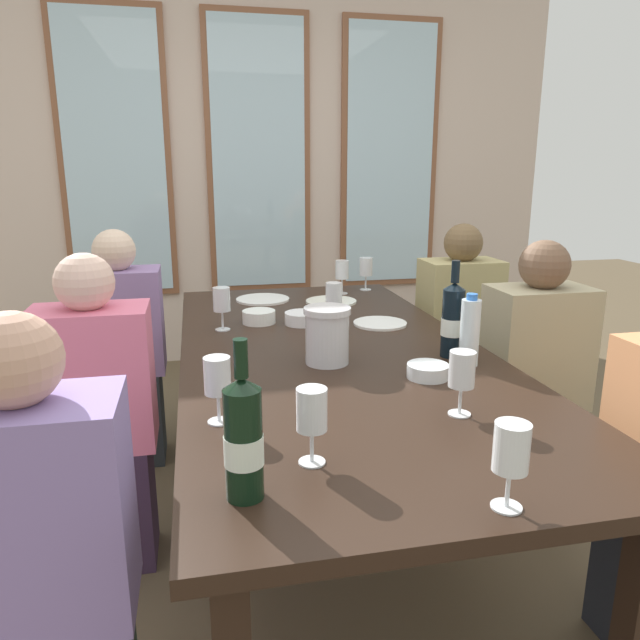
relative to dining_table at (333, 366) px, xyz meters
name	(u,v)px	position (x,y,z in m)	size (l,w,h in m)	color
ground_plane	(332,530)	(0.00, 0.00, -0.67)	(12.00, 12.00, 0.00)	brown
back_wall_with_windows	(258,157)	(0.00, 2.30, 0.78)	(4.27, 0.10, 2.90)	beige
dining_table	(333,366)	(0.00, 0.00, 0.00)	(1.07, 2.28, 0.74)	black
white_plate_0	(380,323)	(0.27, 0.30, 0.07)	(0.22, 0.22, 0.01)	white
white_plate_1	(263,299)	(-0.15, 0.86, 0.07)	(0.26, 0.26, 0.01)	white
white_plate_2	(331,301)	(0.17, 0.75, 0.07)	(0.25, 0.25, 0.01)	white
metal_pitcher	(327,335)	(-0.06, -0.14, 0.16)	(0.16, 0.16, 0.19)	silver
wine_bottle_0	(453,320)	(0.38, -0.16, 0.20)	(0.08, 0.08, 0.33)	black
wine_bottle_1	(243,438)	(-0.40, -0.92, 0.19)	(0.08, 0.08, 0.32)	black
tasting_bowl_0	(428,371)	(0.22, -0.35, 0.09)	(0.13, 0.13, 0.04)	white
tasting_bowl_1	(259,317)	(-0.22, 0.43, 0.09)	(0.14, 0.14, 0.05)	white
tasting_bowl_2	(302,318)	(-0.05, 0.37, 0.09)	(0.15, 0.15, 0.05)	white
water_bottle	(470,332)	(0.39, -0.26, 0.18)	(0.06, 0.06, 0.24)	white
wine_glass_0	(511,452)	(0.09, -1.06, 0.18)	(0.07, 0.07, 0.17)	white
wine_glass_1	(312,413)	(-0.24, -0.81, 0.18)	(0.07, 0.07, 0.17)	white
wine_glass_2	(222,301)	(-0.37, 0.35, 0.18)	(0.07, 0.07, 0.17)	white
wine_glass_3	(334,296)	(0.08, 0.35, 0.18)	(0.07, 0.07, 0.17)	white
wine_glass_4	(217,377)	(-0.43, -0.55, 0.19)	(0.07, 0.07, 0.17)	white
wine_glass_5	(342,271)	(0.27, 0.93, 0.19)	(0.07, 0.07, 0.17)	white
wine_glass_6	(462,371)	(0.19, -0.63, 0.19)	(0.07, 0.07, 0.17)	white
wine_glass_7	(366,268)	(0.41, 1.00, 0.18)	(0.07, 0.07, 0.17)	white
seated_person_0	(99,423)	(-0.82, 0.01, -0.15)	(0.38, 0.24, 1.11)	#352339
seated_person_1	(533,387)	(0.82, 0.01, -0.15)	(0.38, 0.24, 1.11)	#2C343E
seated_person_2	(42,581)	(-0.82, -0.80, -0.15)	(0.38, 0.24, 1.11)	#2B362D
seated_person_4	(123,355)	(-0.82, 0.78, -0.15)	(0.38, 0.24, 1.11)	#262B30
seated_person_5	(457,339)	(0.82, 0.71, -0.15)	(0.38, 0.24, 1.11)	#353A30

